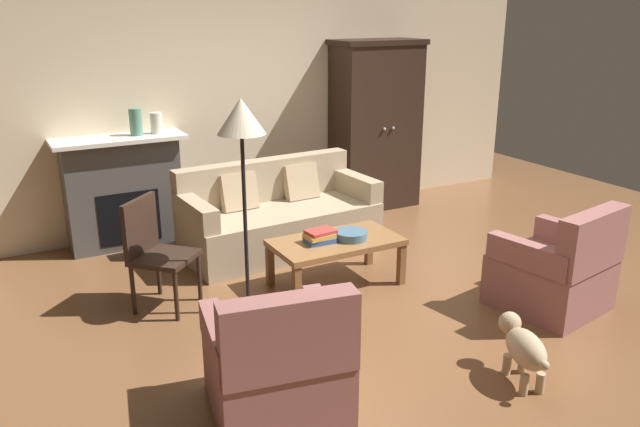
{
  "coord_description": "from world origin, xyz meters",
  "views": [
    {
      "loc": [
        -2.73,
        -3.96,
        2.32
      ],
      "look_at": [
        -0.14,
        0.77,
        0.55
      ],
      "focal_mm": 35.43,
      "sensor_mm": 36.0,
      "label": 1
    }
  ],
  "objects": [
    {
      "name": "ground_plane",
      "position": [
        0.0,
        0.0,
        0.0
      ],
      "size": [
        9.6,
        9.6,
        0.0
      ],
      "primitive_type": "plane",
      "color": "brown"
    },
    {
      "name": "back_wall",
      "position": [
        0.0,
        2.55,
        1.4
      ],
      "size": [
        7.2,
        0.1,
        2.8
      ],
      "primitive_type": "cube",
      "color": "beige",
      "rests_on": "ground"
    },
    {
      "name": "fireplace",
      "position": [
        -1.55,
        2.3,
        0.57
      ],
      "size": [
        1.26,
        0.48,
        1.12
      ],
      "color": "#4C4947",
      "rests_on": "ground"
    },
    {
      "name": "armoire",
      "position": [
        1.4,
        2.22,
        0.99
      ],
      "size": [
        1.06,
        0.57,
        1.97
      ],
      "color": "black",
      "rests_on": "ground"
    },
    {
      "name": "couch",
      "position": [
        -0.24,
        1.46,
        0.32
      ],
      "size": [
        1.96,
        0.95,
        0.86
      ],
      "color": "tan",
      "rests_on": "ground"
    },
    {
      "name": "coffee_table",
      "position": [
        -0.18,
        0.42,
        0.37
      ],
      "size": [
        1.1,
        0.6,
        0.42
      ],
      "color": "olive",
      "rests_on": "ground"
    },
    {
      "name": "fruit_bowl",
      "position": [
        -0.05,
        0.38,
        0.45
      ],
      "size": [
        0.28,
        0.28,
        0.07
      ],
      "primitive_type": "cylinder",
      "color": "slate",
      "rests_on": "coffee_table"
    },
    {
      "name": "book_stack",
      "position": [
        -0.33,
        0.43,
        0.47
      ],
      "size": [
        0.27,
        0.2,
        0.11
      ],
      "color": "#38569E",
      "rests_on": "coffee_table"
    },
    {
      "name": "mantel_vase_jade",
      "position": [
        -1.37,
        2.28,
        1.25
      ],
      "size": [
        0.12,
        0.12,
        0.26
      ],
      "primitive_type": "cylinder",
      "color": "slate",
      "rests_on": "fireplace"
    },
    {
      "name": "mantel_vase_cream",
      "position": [
        -1.17,
        2.28,
        1.22
      ],
      "size": [
        0.12,
        0.12,
        0.21
      ],
      "primitive_type": "cylinder",
      "color": "beige",
      "rests_on": "fireplace"
    },
    {
      "name": "armchair_near_left",
      "position": [
        -1.4,
        -1.01,
        0.32
      ],
      "size": [
        0.89,
        0.89,
        0.88
      ],
      "color": "#935B56",
      "rests_on": "ground"
    },
    {
      "name": "armchair_near_right",
      "position": [
        1.14,
        -0.81,
        0.32
      ],
      "size": [
        0.89,
        0.89,
        0.88
      ],
      "color": "#935B56",
      "rests_on": "ground"
    },
    {
      "name": "side_chair_wooden",
      "position": [
        -1.65,
        0.77,
        0.51
      ],
      "size": [
        0.62,
        0.62,
        0.9
      ],
      "color": "black",
      "rests_on": "ground"
    },
    {
      "name": "floor_lamp",
      "position": [
        -1.05,
        0.3,
        1.47
      ],
      "size": [
        0.36,
        0.36,
        1.7
      ],
      "color": "black",
      "rests_on": "ground"
    },
    {
      "name": "dog",
      "position": [
        0.13,
        -1.45,
        0.25
      ],
      "size": [
        0.32,
        0.55,
        0.39
      ],
      "color": "tan",
      "rests_on": "ground"
    }
  ]
}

